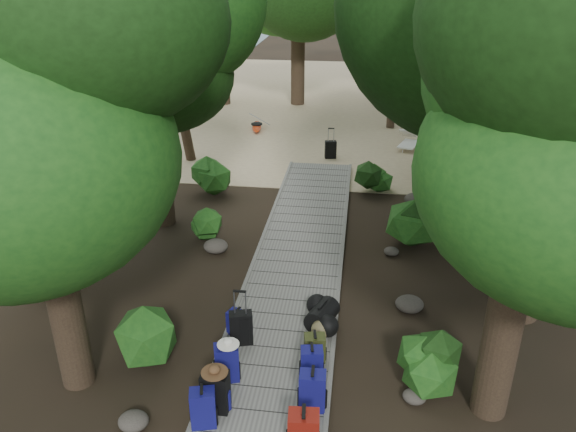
% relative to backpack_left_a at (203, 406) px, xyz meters
% --- Properties ---
extents(ground, '(120.00, 120.00, 0.00)m').
position_rel_backpack_left_a_xyz_m(ground, '(0.78, 4.36, -0.46)').
color(ground, black).
rests_on(ground, ground).
extents(sand_beach, '(40.00, 22.00, 0.02)m').
position_rel_backpack_left_a_xyz_m(sand_beach, '(0.78, 20.36, -0.45)').
color(sand_beach, tan).
rests_on(sand_beach, ground).
extents(boardwalk, '(2.00, 12.00, 0.12)m').
position_rel_backpack_left_a_xyz_m(boardwalk, '(0.78, 5.36, -0.40)').
color(boardwalk, slate).
rests_on(boardwalk, ground).
extents(backpack_left_a, '(0.41, 0.33, 0.67)m').
position_rel_backpack_left_a_xyz_m(backpack_left_a, '(0.00, 0.00, 0.00)').
color(backpack_left_a, navy).
rests_on(backpack_left_a, boardwalk).
extents(backpack_left_b, '(0.40, 0.28, 0.73)m').
position_rel_backpack_left_a_xyz_m(backpack_left_b, '(0.10, 0.32, 0.03)').
color(backpack_left_b, black).
rests_on(backpack_left_b, boardwalk).
extents(backpack_left_c, '(0.44, 0.37, 0.70)m').
position_rel_backpack_left_a_xyz_m(backpack_left_c, '(0.11, 0.99, 0.01)').
color(backpack_left_c, navy).
rests_on(backpack_left_c, boardwalk).
extents(backpack_left_d, '(0.39, 0.34, 0.50)m').
position_rel_backpack_left_a_xyz_m(backpack_left_d, '(0.02, 2.18, -0.08)').
color(backpack_left_d, navy).
rests_on(backpack_left_d, boardwalk).
extents(backpack_right_a, '(0.44, 0.33, 0.74)m').
position_rel_backpack_left_a_xyz_m(backpack_right_a, '(1.47, -0.31, 0.04)').
color(backpack_right_a, maroon).
rests_on(backpack_right_a, boardwalk).
extents(backpack_right_b, '(0.40, 0.28, 0.70)m').
position_rel_backpack_left_a_xyz_m(backpack_right_b, '(1.51, 0.54, 0.01)').
color(backpack_right_b, navy).
rests_on(backpack_right_b, boardwalk).
extents(backpack_right_c, '(0.38, 0.30, 0.60)m').
position_rel_backpack_left_a_xyz_m(backpack_right_c, '(1.44, 1.21, -0.04)').
color(backpack_right_c, navy).
rests_on(backpack_right_c, boardwalk).
extents(backpack_right_d, '(0.38, 0.30, 0.53)m').
position_rel_backpack_left_a_xyz_m(backpack_right_d, '(1.45, 1.64, -0.07)').
color(backpack_right_d, '#323D18').
rests_on(backpack_right_d, boardwalk).
extents(duffel_right_khaki, '(0.41, 0.57, 0.36)m').
position_rel_backpack_left_a_xyz_m(duffel_right_khaki, '(1.53, 2.51, -0.16)').
color(duffel_right_khaki, brown).
rests_on(duffel_right_khaki, boardwalk).
extents(duffel_right_black, '(0.63, 0.78, 0.43)m').
position_rel_backpack_left_a_xyz_m(duffel_right_black, '(1.50, 2.63, -0.12)').
color(duffel_right_black, black).
rests_on(duffel_right_black, boardwalk).
extents(suitcase_on_boardwalk, '(0.44, 0.31, 0.62)m').
position_rel_backpack_left_a_xyz_m(suitcase_on_boardwalk, '(0.15, 1.92, -0.03)').
color(suitcase_on_boardwalk, black).
rests_on(suitcase_on_boardwalk, boardwalk).
extents(lone_suitcase_on_sand, '(0.41, 0.29, 0.59)m').
position_rel_backpack_left_a_xyz_m(lone_suitcase_on_sand, '(1.04, 12.28, -0.14)').
color(lone_suitcase_on_sand, black).
rests_on(lone_suitcase_on_sand, sand_beach).
extents(hat_brown, '(0.39, 0.39, 0.12)m').
position_rel_backpack_left_a_xyz_m(hat_brown, '(0.12, 0.27, 0.45)').
color(hat_brown, '#51351E').
rests_on(hat_brown, backpack_left_b).
extents(hat_white, '(0.35, 0.35, 0.12)m').
position_rel_backpack_left_a_xyz_m(hat_white, '(0.16, 0.96, 0.42)').
color(hat_white, silver).
rests_on(hat_white, backpack_left_c).
extents(kayak, '(1.24, 3.28, 0.32)m').
position_rel_backpack_left_a_xyz_m(kayak, '(-2.06, 15.32, -0.28)').
color(kayak, '#B6300F').
rests_on(kayak, sand_beach).
extents(sun_lounger, '(1.09, 1.81, 0.56)m').
position_rel_backpack_left_a_xyz_m(sun_lounger, '(3.73, 13.64, -0.16)').
color(sun_lounger, silver).
rests_on(sun_lounger, sand_beach).
extents(tree_right_a, '(4.53, 4.53, 7.54)m').
position_rel_backpack_left_a_xyz_m(tree_right_a, '(4.16, 0.98, 3.32)').
color(tree_right_a, black).
rests_on(tree_right_a, ground).
extents(tree_right_b, '(5.90, 5.90, 10.53)m').
position_rel_backpack_left_a_xyz_m(tree_right_b, '(5.20, 3.65, 4.81)').
color(tree_right_b, black).
rests_on(tree_right_b, ground).
extents(tree_right_c, '(5.16, 5.16, 8.93)m').
position_rel_backpack_left_a_xyz_m(tree_right_c, '(4.39, 6.70, 4.01)').
color(tree_right_c, black).
rests_on(tree_right_c, ground).
extents(tree_right_e, '(4.49, 4.49, 8.08)m').
position_rel_backpack_left_a_xyz_m(tree_right_e, '(4.96, 12.04, 3.59)').
color(tree_right_e, black).
rests_on(tree_right_e, ground).
extents(tree_right_f, '(5.35, 5.35, 9.56)m').
position_rel_backpack_left_a_xyz_m(tree_right_f, '(7.68, 13.45, 4.32)').
color(tree_right_f, black).
rests_on(tree_right_f, ground).
extents(tree_left_a, '(4.36, 4.36, 7.27)m').
position_rel_backpack_left_a_xyz_m(tree_left_a, '(-2.30, 0.76, 3.18)').
color(tree_left_a, black).
rests_on(tree_left_a, ground).
extents(tree_left_b, '(5.14, 5.14, 9.26)m').
position_rel_backpack_left_a_xyz_m(tree_left_b, '(-4.37, 3.56, 4.17)').
color(tree_left_b, black).
rests_on(tree_left_b, ground).
extents(tree_left_c, '(4.21, 4.21, 7.31)m').
position_rel_backpack_left_a_xyz_m(tree_left_c, '(-2.85, 6.67, 3.20)').
color(tree_left_c, black).
rests_on(tree_left_c, ground).
extents(tree_back_a, '(5.11, 5.11, 8.85)m').
position_rel_backpack_left_a_xyz_m(tree_back_a, '(-0.95, 19.72, 3.97)').
color(tree_back_a, black).
rests_on(tree_back_a, ground).
extents(tree_back_c, '(4.35, 4.35, 7.84)m').
position_rel_backpack_left_a_xyz_m(tree_back_c, '(5.36, 19.85, 3.46)').
color(tree_back_c, black).
rests_on(tree_back_c, ground).
extents(tree_back_d, '(5.18, 5.18, 8.64)m').
position_rel_backpack_left_a_xyz_m(tree_back_d, '(-4.35, 19.33, 3.86)').
color(tree_back_d, black).
rests_on(tree_back_d, ground).
extents(palm_right_a, '(3.95, 3.95, 6.73)m').
position_rel_backpack_left_a_xyz_m(palm_right_a, '(4.14, 11.01, 2.91)').
color(palm_right_a, '#184012').
rests_on(palm_right_a, ground).
extents(palm_right_b, '(4.95, 4.95, 9.56)m').
position_rel_backpack_left_a_xyz_m(palm_right_b, '(5.87, 15.31, 4.33)').
color(palm_right_b, '#184012').
rests_on(palm_right_b, ground).
extents(palm_right_c, '(4.44, 4.44, 7.06)m').
position_rel_backpack_left_a_xyz_m(palm_right_c, '(3.42, 16.51, 3.08)').
color(palm_right_c, '#184012').
rests_on(palm_right_c, ground).
extents(palm_left_a, '(4.48, 4.48, 7.12)m').
position_rel_backpack_left_a_xyz_m(palm_left_a, '(-3.87, 11.45, 3.11)').
color(palm_left_a, '#184012').
rests_on(palm_left_a, ground).
extents(rock_left_a, '(0.45, 0.41, 0.25)m').
position_rel_backpack_left_a_xyz_m(rock_left_a, '(-1.04, -0.09, -0.33)').
color(rock_left_a, '#4C473F').
rests_on(rock_left_a, ground).
extents(rock_left_b, '(0.33, 0.30, 0.18)m').
position_rel_backpack_left_a_xyz_m(rock_left_b, '(-1.59, 2.13, -0.37)').
color(rock_left_b, '#4C473F').
rests_on(rock_left_b, ground).
extents(rock_left_c, '(0.57, 0.51, 0.31)m').
position_rel_backpack_left_a_xyz_m(rock_left_c, '(-1.17, 5.29, -0.30)').
color(rock_left_c, '#4C473F').
rests_on(rock_left_c, ground).
extents(rock_left_d, '(0.33, 0.29, 0.18)m').
position_rel_backpack_left_a_xyz_m(rock_left_d, '(-1.81, 6.99, -0.37)').
color(rock_left_d, '#4C473F').
rests_on(rock_left_d, ground).
extents(rock_right_a, '(0.37, 0.33, 0.20)m').
position_rel_backpack_left_a_xyz_m(rock_right_a, '(3.06, 0.99, -0.35)').
color(rock_right_a, '#4C473F').
rests_on(rock_right_a, ground).
extents(rock_right_b, '(0.55, 0.49, 0.30)m').
position_rel_backpack_left_a_xyz_m(rock_right_b, '(3.13, 3.47, -0.30)').
color(rock_right_b, '#4C473F').
rests_on(rock_right_b, ground).
extents(rock_right_c, '(0.35, 0.31, 0.19)m').
position_rel_backpack_left_a_xyz_m(rock_right_c, '(2.87, 5.68, -0.36)').
color(rock_right_c, '#4C473F').
rests_on(rock_right_c, ground).
extents(rock_right_d, '(0.60, 0.54, 0.33)m').
position_rel_backpack_left_a_xyz_m(rock_right_d, '(3.61, 8.68, -0.29)').
color(rock_right_d, '#4C473F').
rests_on(rock_right_d, ground).
extents(shrub_left_a, '(1.13, 1.13, 1.02)m').
position_rel_backpack_left_a_xyz_m(shrub_left_a, '(-1.42, 1.27, 0.05)').
color(shrub_left_a, '#194916').
rests_on(shrub_left_a, ground).
extents(shrub_left_b, '(0.83, 0.83, 0.75)m').
position_rel_backpack_left_a_xyz_m(shrub_left_b, '(-1.52, 5.75, -0.08)').
color(shrub_left_b, '#194916').
rests_on(shrub_left_b, ground).
extents(shrub_left_c, '(1.16, 1.16, 1.05)m').
position_rel_backpack_left_a_xyz_m(shrub_left_c, '(-2.12, 8.57, 0.07)').
color(shrub_left_c, '#194916').
rests_on(shrub_left_c, ground).
extents(shrub_right_a, '(1.08, 1.08, 0.98)m').
position_rel_backpack_left_a_xyz_m(shrub_right_a, '(3.32, 1.37, 0.03)').
color(shrub_right_a, '#194916').
rests_on(shrub_right_a, ground).
extents(shrub_right_b, '(1.48, 1.48, 1.34)m').
position_rel_backpack_left_a_xyz_m(shrub_right_b, '(3.49, 6.14, 0.21)').
color(shrub_right_b, '#194916').
rests_on(shrub_right_b, ground).
extents(shrub_right_c, '(0.90, 0.90, 0.81)m').
position_rel_backpack_left_a_xyz_m(shrub_right_c, '(2.47, 9.38, -0.05)').
color(shrub_right_c, '#194916').
rests_on(shrub_right_c, ground).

